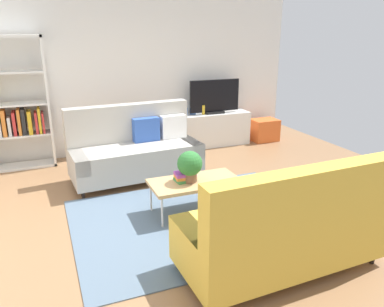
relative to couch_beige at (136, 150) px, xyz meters
The scene contains 17 objects.
ground_plane 1.41m from the couch_beige, 79.87° to the right, with size 7.68×7.68×0.00m, color #936B47.
wall_far 1.81m from the couch_beige, 81.01° to the left, with size 6.40×0.12×2.90m, color white.
area_rug 1.71m from the couch_beige, 78.25° to the right, with size 2.90×2.20×0.01m, color slate.
couch_beige is the anchor object (origin of this frame).
couch_green 2.92m from the couch_beige, 76.62° to the right, with size 1.93×0.91×1.10m.
coffee_table 1.48m from the couch_beige, 74.77° to the right, with size 1.10×0.56×0.42m.
tv_console 2.17m from the couch_beige, 31.95° to the left, with size 1.40×0.44×0.64m, color silver.
tv 2.21m from the couch_beige, 31.50° to the left, with size 1.00×0.20×0.64m.
bookshelf 2.11m from the couch_beige, 145.28° to the left, with size 1.10×0.36×2.10m.
storage_trunk 3.12m from the couch_beige, 19.60° to the left, with size 0.52×0.40×0.44m, color orange.
potted_plant 1.47m from the couch_beige, 77.40° to the right, with size 0.30×0.30×0.38m.
table_book_0 1.41m from the couch_beige, 78.87° to the right, with size 0.24×0.18×0.03m, color #3F8C4C.
table_book_1 1.41m from the couch_beige, 78.87° to the right, with size 0.24×0.18×0.04m, color orange.
table_book_2 1.41m from the couch_beige, 78.87° to the right, with size 0.24×0.18×0.04m, color purple.
vase_0 1.75m from the couch_beige, 43.58° to the left, with size 0.11×0.11×0.14m, color #4C72B2.
vase_1 1.88m from the couch_beige, 40.03° to the left, with size 0.12×0.12×0.13m, color #4C72B2.
bottle_0 1.96m from the couch_beige, 34.64° to the left, with size 0.06×0.06×0.18m, color gold.
Camera 1 is at (-1.49, -4.08, 2.16)m, focal length 35.56 mm.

